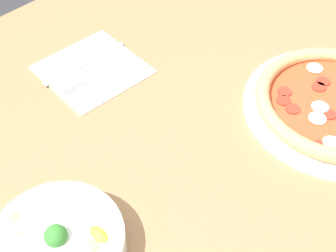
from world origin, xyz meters
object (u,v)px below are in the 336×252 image
object	(u,v)px
bowl	(58,243)
fork	(102,74)
knife	(89,61)
pizza	(335,104)

from	to	relation	value
bowl	fork	xyz separation A→B (m)	(0.25, -0.29, -0.02)
fork	knife	distance (m)	0.05
pizza	knife	bearing A→B (deg)	28.02
pizza	knife	world-z (taller)	pizza
fork	knife	bearing A→B (deg)	-93.68
knife	bowl	bearing A→B (deg)	49.29
pizza	bowl	bearing A→B (deg)	76.30
pizza	fork	xyz separation A→B (m)	(0.37, 0.23, -0.01)
bowl	knife	world-z (taller)	bowl
pizza	fork	bearing A→B (deg)	31.82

